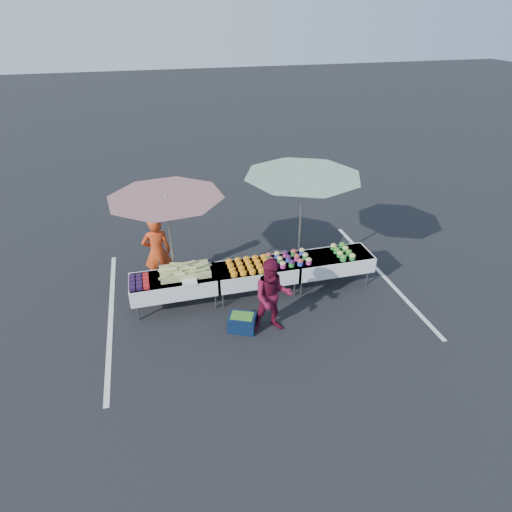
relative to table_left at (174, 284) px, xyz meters
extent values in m
plane|color=black|center=(1.80, 0.00, -0.58)|extent=(80.00, 80.00, 0.00)
cube|color=silver|center=(-1.40, 0.00, -0.58)|extent=(0.10, 5.00, 0.00)
cube|color=silver|center=(5.00, 0.00, -0.58)|extent=(0.10, 5.00, 0.00)
cube|color=white|center=(0.00, 0.00, 0.15)|extent=(1.80, 0.75, 0.04)
cube|color=white|center=(0.00, 0.00, -0.01)|extent=(1.86, 0.81, 0.36)
cylinder|color=slate|center=(-0.82, -0.29, -0.39)|extent=(0.04, 0.04, 0.39)
cylinder|color=slate|center=(-0.82, 0.29, -0.39)|extent=(0.04, 0.04, 0.39)
cylinder|color=slate|center=(0.82, -0.29, -0.39)|extent=(0.04, 0.04, 0.39)
cylinder|color=slate|center=(0.82, 0.29, -0.39)|extent=(0.04, 0.04, 0.39)
cube|color=white|center=(1.80, 0.00, 0.15)|extent=(1.80, 0.75, 0.04)
cube|color=white|center=(1.80, 0.00, -0.01)|extent=(1.86, 0.81, 0.36)
cylinder|color=slate|center=(0.98, -0.29, -0.39)|extent=(0.04, 0.04, 0.39)
cylinder|color=slate|center=(0.98, 0.29, -0.39)|extent=(0.04, 0.04, 0.39)
cylinder|color=slate|center=(2.62, -0.29, -0.39)|extent=(0.04, 0.04, 0.39)
cylinder|color=slate|center=(2.62, 0.29, -0.39)|extent=(0.04, 0.04, 0.39)
cube|color=white|center=(3.60, 0.00, 0.15)|extent=(1.80, 0.75, 0.04)
cube|color=white|center=(3.60, 0.00, -0.01)|extent=(1.86, 0.81, 0.36)
cylinder|color=slate|center=(2.78, -0.29, -0.39)|extent=(0.04, 0.04, 0.39)
cylinder|color=slate|center=(2.78, 0.29, -0.39)|extent=(0.04, 0.04, 0.39)
cylinder|color=slate|center=(4.42, -0.29, -0.39)|extent=(0.04, 0.04, 0.39)
cylinder|color=slate|center=(4.42, 0.29, -0.39)|extent=(0.04, 0.04, 0.39)
cube|color=black|center=(-0.85, -0.27, 0.21)|extent=(0.12, 0.12, 0.08)
cube|color=black|center=(-0.85, -0.13, 0.21)|extent=(0.12, 0.12, 0.08)
cube|color=black|center=(-0.85, 0.01, 0.21)|extent=(0.12, 0.12, 0.08)
cube|color=black|center=(-0.85, 0.15, 0.21)|extent=(0.12, 0.12, 0.08)
cube|color=black|center=(-0.71, -0.27, 0.21)|extent=(0.12, 0.12, 0.08)
cube|color=black|center=(-0.71, -0.13, 0.21)|extent=(0.12, 0.12, 0.08)
cube|color=black|center=(-0.71, 0.01, 0.21)|extent=(0.12, 0.12, 0.08)
cube|color=black|center=(-0.71, 0.15, 0.21)|extent=(0.12, 0.12, 0.08)
cube|color=#B3131E|center=(-0.57, -0.27, 0.21)|extent=(0.12, 0.12, 0.08)
cube|color=#B3131E|center=(-0.57, -0.13, 0.21)|extent=(0.12, 0.12, 0.08)
cube|color=#B3131E|center=(-0.57, 0.01, 0.21)|extent=(0.12, 0.12, 0.08)
cube|color=#B3131E|center=(-0.57, 0.15, 0.21)|extent=(0.12, 0.12, 0.08)
cube|color=#90AC58|center=(0.25, 0.05, 0.24)|extent=(1.05, 0.55, 0.14)
cylinder|color=#90AC58|center=(0.55, 0.20, 0.27)|extent=(0.27, 0.09, 0.10)
cylinder|color=#90AC58|center=(-0.13, 0.10, 0.34)|extent=(0.27, 0.14, 0.07)
cylinder|color=#90AC58|center=(0.36, -0.06, 0.38)|extent=(0.27, 0.14, 0.09)
cylinder|color=#90AC58|center=(-0.17, 0.08, 0.28)|extent=(0.27, 0.15, 0.10)
cylinder|color=#90AC58|center=(0.07, -0.01, 0.33)|extent=(0.27, 0.15, 0.08)
cylinder|color=#90AC58|center=(0.21, 0.09, 0.36)|extent=(0.27, 0.10, 0.10)
cylinder|color=#90AC58|center=(0.21, -0.03, 0.36)|extent=(0.27, 0.07, 0.08)
cylinder|color=#90AC58|center=(0.12, -0.13, 0.31)|extent=(0.27, 0.14, 0.09)
cylinder|color=#90AC58|center=(0.09, 0.25, 0.34)|extent=(0.27, 0.12, 0.08)
cylinder|color=#90AC58|center=(0.71, 0.14, 0.29)|extent=(0.27, 0.16, 0.08)
cylinder|color=#90AC58|center=(-0.06, 0.01, 0.34)|extent=(0.27, 0.11, 0.07)
cylinder|color=#90AC58|center=(0.16, -0.18, 0.27)|extent=(0.27, 0.10, 0.07)
cylinder|color=#90AC58|center=(0.36, 0.19, 0.35)|extent=(0.27, 0.12, 0.08)
cylinder|color=#90AC58|center=(-0.18, -0.17, 0.31)|extent=(0.27, 0.15, 0.08)
cylinder|color=#90AC58|center=(-0.09, 0.09, 0.36)|extent=(0.27, 0.10, 0.08)
cylinder|color=#90AC58|center=(0.46, 0.00, 0.32)|extent=(0.27, 0.16, 0.10)
cylinder|color=#90AC58|center=(-0.03, -0.02, 0.38)|extent=(0.27, 0.12, 0.09)
cylinder|color=#90AC58|center=(0.52, -0.18, 0.37)|extent=(0.27, 0.09, 0.07)
cylinder|color=#90AC58|center=(0.58, -0.15, 0.30)|extent=(0.27, 0.10, 0.09)
cylinder|color=#90AC58|center=(0.50, -0.09, 0.28)|extent=(0.27, 0.12, 0.09)
cylinder|color=#90AC58|center=(0.35, 0.28, 0.27)|extent=(0.27, 0.10, 0.08)
cylinder|color=#90AC58|center=(0.63, 0.03, 0.34)|extent=(0.27, 0.14, 0.10)
cube|color=white|center=(0.30, -0.30, 0.19)|extent=(0.30, 0.25, 0.05)
cylinder|color=orange|center=(1.25, -0.28, 0.19)|extent=(0.15, 0.15, 0.05)
ellipsoid|color=orange|center=(1.25, -0.28, 0.23)|extent=(0.15, 0.15, 0.08)
cylinder|color=orange|center=(1.25, -0.10, 0.19)|extent=(0.15, 0.15, 0.05)
ellipsoid|color=orange|center=(1.25, -0.10, 0.23)|extent=(0.15, 0.15, 0.08)
cylinder|color=orange|center=(1.25, 0.08, 0.19)|extent=(0.15, 0.15, 0.05)
ellipsoid|color=orange|center=(1.25, 0.08, 0.23)|extent=(0.15, 0.15, 0.08)
cylinder|color=orange|center=(1.25, 0.26, 0.19)|extent=(0.15, 0.15, 0.05)
ellipsoid|color=orange|center=(1.25, 0.26, 0.23)|extent=(0.15, 0.15, 0.08)
cylinder|color=orange|center=(1.45, -0.28, 0.19)|extent=(0.15, 0.15, 0.05)
ellipsoid|color=orange|center=(1.45, -0.28, 0.23)|extent=(0.15, 0.15, 0.08)
cylinder|color=orange|center=(1.45, -0.10, 0.19)|extent=(0.15, 0.15, 0.05)
ellipsoid|color=orange|center=(1.45, -0.10, 0.23)|extent=(0.15, 0.15, 0.08)
cylinder|color=orange|center=(1.45, 0.08, 0.19)|extent=(0.15, 0.15, 0.05)
ellipsoid|color=orange|center=(1.45, 0.08, 0.23)|extent=(0.15, 0.15, 0.08)
cylinder|color=orange|center=(1.45, 0.26, 0.19)|extent=(0.15, 0.15, 0.05)
ellipsoid|color=orange|center=(1.45, 0.26, 0.23)|extent=(0.15, 0.15, 0.08)
cylinder|color=orange|center=(1.65, -0.28, 0.19)|extent=(0.15, 0.15, 0.05)
ellipsoid|color=orange|center=(1.65, -0.28, 0.23)|extent=(0.15, 0.15, 0.08)
cylinder|color=orange|center=(1.65, -0.10, 0.19)|extent=(0.15, 0.15, 0.05)
ellipsoid|color=orange|center=(1.65, -0.10, 0.23)|extent=(0.15, 0.15, 0.08)
cylinder|color=orange|center=(1.65, 0.08, 0.19)|extent=(0.15, 0.15, 0.05)
ellipsoid|color=orange|center=(1.65, 0.08, 0.23)|extent=(0.15, 0.15, 0.08)
cylinder|color=orange|center=(1.65, 0.26, 0.19)|extent=(0.15, 0.15, 0.05)
ellipsoid|color=orange|center=(1.65, 0.26, 0.23)|extent=(0.15, 0.15, 0.08)
cylinder|color=orange|center=(1.85, -0.28, 0.19)|extent=(0.15, 0.15, 0.05)
ellipsoid|color=orange|center=(1.85, -0.28, 0.23)|extent=(0.15, 0.15, 0.08)
cylinder|color=orange|center=(1.85, -0.10, 0.19)|extent=(0.15, 0.15, 0.05)
ellipsoid|color=orange|center=(1.85, -0.10, 0.23)|extent=(0.15, 0.15, 0.08)
cylinder|color=orange|center=(1.85, 0.08, 0.19)|extent=(0.15, 0.15, 0.05)
ellipsoid|color=orange|center=(1.85, 0.08, 0.23)|extent=(0.15, 0.15, 0.08)
cylinder|color=orange|center=(1.85, 0.26, 0.19)|extent=(0.15, 0.15, 0.05)
ellipsoid|color=orange|center=(1.85, 0.26, 0.23)|extent=(0.15, 0.15, 0.08)
cylinder|color=orange|center=(2.05, -0.28, 0.19)|extent=(0.15, 0.15, 0.05)
ellipsoid|color=orange|center=(2.05, -0.28, 0.23)|extent=(0.15, 0.15, 0.08)
cylinder|color=orange|center=(2.05, -0.10, 0.19)|extent=(0.15, 0.15, 0.05)
ellipsoid|color=orange|center=(2.05, -0.10, 0.23)|extent=(0.15, 0.15, 0.08)
cylinder|color=orange|center=(2.05, 0.08, 0.19)|extent=(0.15, 0.15, 0.05)
ellipsoid|color=orange|center=(2.05, 0.08, 0.23)|extent=(0.15, 0.15, 0.08)
cylinder|color=orange|center=(2.05, 0.26, 0.19)|extent=(0.15, 0.15, 0.05)
ellipsoid|color=orange|center=(2.05, 0.26, 0.23)|extent=(0.15, 0.15, 0.08)
cylinder|color=#2841BE|center=(2.15, -0.22, 0.22)|extent=(0.13, 0.13, 0.10)
ellipsoid|color=maroon|center=(2.15, -0.22, 0.28)|extent=(0.14, 0.14, 0.10)
cylinder|color=#BA2782|center=(2.15, 0.00, 0.22)|extent=(0.13, 0.13, 0.10)
ellipsoid|color=maroon|center=(2.15, 0.00, 0.28)|extent=(0.14, 0.14, 0.10)
cylinder|color=#208330|center=(2.15, 0.22, 0.22)|extent=(0.13, 0.13, 0.10)
ellipsoid|color=maroon|center=(2.15, 0.22, 0.28)|extent=(0.14, 0.14, 0.10)
cylinder|color=#BA2782|center=(2.35, -0.22, 0.22)|extent=(0.13, 0.13, 0.10)
ellipsoid|color=tan|center=(2.35, -0.22, 0.28)|extent=(0.14, 0.14, 0.10)
cylinder|color=#208330|center=(2.35, 0.00, 0.22)|extent=(0.13, 0.13, 0.10)
ellipsoid|color=tan|center=(2.35, 0.00, 0.28)|extent=(0.14, 0.14, 0.10)
cylinder|color=#2841BE|center=(2.35, 0.22, 0.22)|extent=(0.13, 0.13, 0.10)
ellipsoid|color=tan|center=(2.35, 0.22, 0.28)|extent=(0.14, 0.14, 0.10)
cylinder|color=#208330|center=(2.55, -0.22, 0.22)|extent=(0.13, 0.13, 0.10)
ellipsoid|color=black|center=(2.55, -0.22, 0.28)|extent=(0.14, 0.14, 0.10)
cylinder|color=#2841BE|center=(2.55, 0.00, 0.22)|extent=(0.13, 0.13, 0.10)
ellipsoid|color=black|center=(2.55, 0.00, 0.28)|extent=(0.14, 0.14, 0.10)
cylinder|color=#BA2782|center=(2.55, 0.22, 0.22)|extent=(0.13, 0.13, 0.10)
ellipsoid|color=black|center=(2.55, 0.22, 0.28)|extent=(0.14, 0.14, 0.10)
cylinder|color=#2841BE|center=(2.75, -0.22, 0.22)|extent=(0.13, 0.13, 0.10)
ellipsoid|color=maroon|center=(2.75, -0.22, 0.28)|extent=(0.14, 0.14, 0.10)
cylinder|color=#BA2782|center=(2.75, 0.00, 0.22)|extent=(0.13, 0.13, 0.10)
ellipsoid|color=maroon|center=(2.75, 0.00, 0.28)|extent=(0.14, 0.14, 0.10)
cylinder|color=#208330|center=(2.75, 0.22, 0.22)|extent=(0.13, 0.13, 0.10)
ellipsoid|color=maroon|center=(2.75, 0.22, 0.28)|extent=(0.14, 0.14, 0.10)
cylinder|color=#BA2782|center=(2.95, -0.22, 0.22)|extent=(0.13, 0.13, 0.10)
ellipsoid|color=tan|center=(2.95, -0.22, 0.28)|extent=(0.14, 0.14, 0.10)
cylinder|color=#208330|center=(2.95, 0.00, 0.22)|extent=(0.13, 0.13, 0.10)
ellipsoid|color=tan|center=(2.95, 0.00, 0.28)|extent=(0.14, 0.14, 0.10)
cylinder|color=#2841BE|center=(2.95, 0.22, 0.22)|extent=(0.13, 0.13, 0.10)
ellipsoid|color=tan|center=(2.95, 0.22, 0.28)|extent=(0.14, 0.14, 0.10)
cylinder|color=#208330|center=(3.75, -0.28, 0.21)|extent=(0.14, 0.14, 0.08)
ellipsoid|color=#3B7A20|center=(3.75, -0.28, 0.26)|extent=(0.14, 0.14, 0.11)
cylinder|color=#208330|center=(3.75, -0.10, 0.21)|extent=(0.14, 0.14, 0.08)
ellipsoid|color=tan|center=(3.75, -0.10, 0.26)|extent=(0.14, 0.14, 0.11)
cylinder|color=#208330|center=(3.75, 0.08, 0.21)|extent=(0.14, 0.14, 0.08)
ellipsoid|color=#3B7A20|center=(3.75, 0.08, 0.26)|extent=(0.14, 0.14, 0.11)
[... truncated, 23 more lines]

